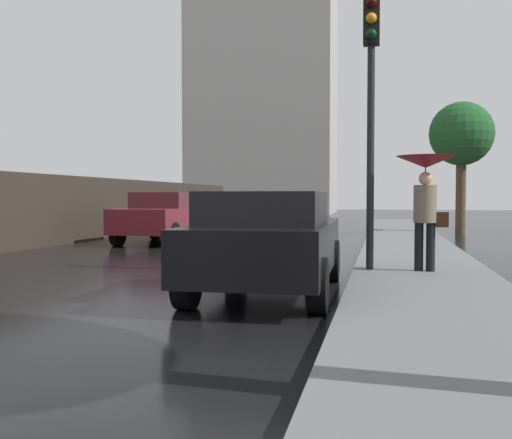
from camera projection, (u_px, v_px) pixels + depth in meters
name	position (u px, v px, depth m)	size (l,w,h in m)	color
car_maroon_near_kerb	(164.00, 216.00, 16.91)	(1.81, 3.99, 1.45)	maroon
car_blue_mid_road	(216.00, 212.00, 22.91)	(1.89, 4.17, 1.34)	navy
car_black_far_ahead	(269.00, 240.00, 7.97)	(1.84, 4.01, 1.39)	black
pedestrian_with_umbrella_far	(426.00, 184.00, 9.33)	(0.93, 0.93, 1.83)	black
traffic_light	(371.00, 82.00, 9.48)	(0.26, 0.39, 4.39)	black
street_tree_mid	(462.00, 135.00, 20.03)	(2.17, 2.17, 4.56)	#4C3823
distant_tower	(267.00, 100.00, 47.56)	(11.12, 11.76, 18.31)	#9E9993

